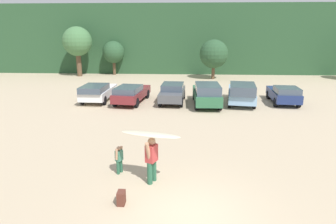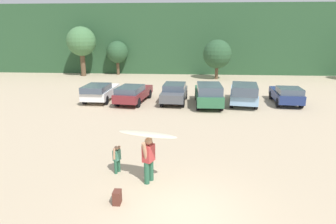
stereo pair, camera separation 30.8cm
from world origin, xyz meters
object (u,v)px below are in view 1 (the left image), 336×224
parked_car_white (98,92)px  parked_car_maroon (131,93)px  parked_car_forest_green (207,94)px  parked_car_dark_gray (172,92)px  parked_car_navy (284,94)px  person_child (119,158)px  surfboard_cream (150,134)px  parked_car_sky_blue (242,93)px  backpack_dropped (121,198)px  person_adult (152,157)px

parked_car_white → parked_car_maroon: bearing=-97.1°
parked_car_forest_green → parked_car_dark_gray: bearing=71.9°
parked_car_navy → person_child: size_ratio=3.70×
parked_car_dark_gray → surfboard_cream: bearing=-178.0°
parked_car_maroon → parked_car_dark_gray: (3.14, 0.27, 0.03)m
parked_car_white → parked_car_maroon: size_ratio=0.95×
parked_car_sky_blue → parked_car_navy: parked_car_sky_blue is taller
parked_car_maroon → parked_car_white: bearing=89.1°
parked_car_maroon → parked_car_dark_gray: size_ratio=1.18×
person_child → surfboard_cream: surfboard_cream is taller
parked_car_sky_blue → parked_car_maroon: bearing=98.3°
parked_car_white → parked_car_maroon: 2.73m
backpack_dropped → person_adult: bearing=61.3°
backpack_dropped → parked_car_white: bearing=108.7°
person_adult → person_child: person_adult is taller
parked_car_dark_gray → person_child: size_ratio=3.70×
parked_car_forest_green → surfboard_cream: bearing=165.4°
person_child → parked_car_forest_green: bearing=-86.8°
person_adult → person_child: (-1.33, 0.64, -0.34)m
parked_car_navy → backpack_dropped: bearing=149.8°
parked_car_dark_gray → backpack_dropped: bearing=178.9°
parked_car_forest_green → parked_car_navy: parked_car_forest_green is taller
parked_car_white → parked_car_forest_green: parked_car_forest_green is taller
parked_car_dark_gray → parked_car_navy: (8.39, 0.13, -0.05)m
parked_car_maroon → surfboard_cream: surfboard_cream is taller
surfboard_cream → backpack_dropped: surfboard_cream is taller
parked_car_sky_blue → surfboard_cream: 13.42m
parked_car_dark_gray → parked_car_navy: parked_car_dark_gray is taller
parked_car_white → backpack_dropped: 14.86m
parked_car_white → surfboard_cream: size_ratio=2.02×
parked_car_navy → backpack_dropped: (-9.46, -14.06, -0.51)m
parked_car_navy → surfboard_cream: size_ratio=1.80×
parked_car_sky_blue → surfboard_cream: size_ratio=2.25×
person_adult → backpack_dropped: size_ratio=3.82×
person_adult → surfboard_cream: 0.91m
parked_car_dark_gray → parked_car_navy: size_ratio=1.00×
parked_car_maroon → parked_car_forest_green: (5.68, -0.51, 0.13)m
parked_car_maroon → person_adult: bearing=-159.1°
person_child → parked_car_navy: bearing=-106.2°
surfboard_cream → parked_car_maroon: bearing=-62.4°
parked_car_dark_gray → parked_car_white: bearing=91.9°
person_adult → person_child: size_ratio=1.55×
person_child → backpack_dropped: (0.51, -2.14, -0.40)m
parked_car_white → parked_car_navy: size_ratio=1.12×
surfboard_cream → parked_car_forest_green: bearing=-89.1°
parked_car_navy → person_adult: 15.25m
parked_car_white → surfboard_cream: 13.86m
person_adult → person_child: bearing=-1.9°
surfboard_cream → backpack_dropped: size_ratio=5.07×
backpack_dropped → surfboard_cream: bearing=60.7°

